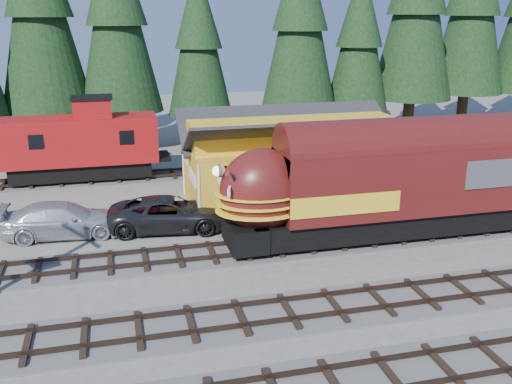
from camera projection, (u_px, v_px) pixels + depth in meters
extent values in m
plane|color=#6B665B|center=(371.00, 278.00, 23.67)|extent=(120.00, 120.00, 0.00)
cube|color=#38281E|center=(506.00, 216.00, 30.31)|extent=(68.00, 0.08, 0.16)
cube|color=#4C4947|center=(116.00, 179.00, 37.97)|extent=(32.00, 3.20, 0.08)
cube|color=#38281E|center=(116.00, 179.00, 37.24)|extent=(32.00, 0.08, 0.16)
cube|color=#38281E|center=(116.00, 173.00, 38.58)|extent=(32.00, 0.08, 0.16)
cube|color=orange|center=(294.00, 174.00, 32.89)|extent=(12.00, 6.00, 3.40)
cube|color=yellow|center=(295.00, 133.00, 32.17)|extent=(11.88, 3.30, 1.44)
cube|color=white|center=(192.00, 177.00, 30.39)|extent=(0.06, 2.40, 0.60)
cone|color=black|center=(39.00, 5.00, 42.07)|extent=(6.82, 6.82, 15.54)
cone|color=black|center=(116.00, 14.00, 43.10)|extent=(6.42, 6.42, 14.62)
cone|color=black|center=(198.00, 40.00, 45.32)|extent=(5.24, 5.24, 11.94)
cone|color=black|center=(300.00, 20.00, 44.72)|extent=(6.14, 6.14, 13.99)
cone|color=black|center=(359.00, 38.00, 46.41)|extent=(5.28, 5.28, 12.02)
cone|color=black|center=(417.00, 4.00, 47.93)|extent=(6.94, 6.94, 15.81)
cone|color=black|center=(473.00, 6.00, 52.02)|extent=(6.88, 6.88, 15.67)
cube|color=black|center=(395.00, 220.00, 27.84)|extent=(14.75, 2.64, 1.14)
cube|color=#521412|center=(414.00, 177.00, 27.40)|extent=(13.46, 3.11, 3.11)
ellipsoid|color=#521412|center=(262.00, 190.00, 25.66)|extent=(3.93, 3.04, 3.83)
cube|color=#38383A|center=(485.00, 165.00, 28.19)|extent=(4.14, 3.17, 1.35)
sphere|color=white|center=(217.00, 171.00, 24.87)|extent=(0.46, 0.46, 0.46)
cube|color=black|center=(82.00, 169.00, 37.24)|extent=(8.84, 2.28, 0.98)
cube|color=#9F1013|center=(79.00, 140.00, 36.66)|extent=(9.83, 2.85, 2.95)
cube|color=#9F1013|center=(92.00, 107.00, 36.28)|extent=(2.36, 2.16, 1.18)
imported|color=black|center=(170.00, 214.00, 28.86)|extent=(6.43, 3.58, 1.70)
imported|color=#AFB1B7|center=(63.00, 220.00, 27.99)|extent=(5.93, 2.61, 1.69)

